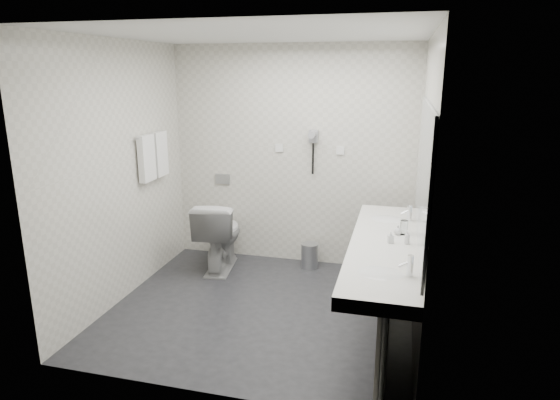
# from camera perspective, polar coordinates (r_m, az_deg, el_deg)

# --- Properties ---
(floor) EXTENTS (2.80, 2.80, 0.00)m
(floor) POSITION_cam_1_polar(r_m,az_deg,el_deg) (4.76, -2.25, -12.65)
(floor) COLOR #232327
(floor) RESTS_ON ground
(ceiling) EXTENTS (2.80, 2.80, 0.00)m
(ceiling) POSITION_cam_1_polar(r_m,az_deg,el_deg) (4.22, -2.62, 18.97)
(ceiling) COLOR silver
(ceiling) RESTS_ON wall_back
(wall_back) EXTENTS (2.80, 0.00, 2.80)m
(wall_back) POSITION_cam_1_polar(r_m,az_deg,el_deg) (5.55, 1.44, 5.08)
(wall_back) COLOR beige
(wall_back) RESTS_ON floor
(wall_front) EXTENTS (2.80, 0.00, 2.80)m
(wall_front) POSITION_cam_1_polar(r_m,az_deg,el_deg) (3.14, -9.25, -2.95)
(wall_front) COLOR beige
(wall_front) RESTS_ON floor
(wall_left) EXTENTS (0.00, 2.60, 2.60)m
(wall_left) POSITION_cam_1_polar(r_m,az_deg,el_deg) (4.90, -18.32, 2.98)
(wall_left) COLOR beige
(wall_left) RESTS_ON floor
(wall_right) EXTENTS (0.00, 2.60, 2.60)m
(wall_right) POSITION_cam_1_polar(r_m,az_deg,el_deg) (4.15, 16.44, 1.04)
(wall_right) COLOR beige
(wall_right) RESTS_ON floor
(vanity_counter) EXTENTS (0.55, 2.20, 0.10)m
(vanity_counter) POSITION_cam_1_polar(r_m,az_deg,el_deg) (4.08, 12.18, -5.51)
(vanity_counter) COLOR silver
(vanity_counter) RESTS_ON floor
(vanity_panel) EXTENTS (0.03, 2.15, 0.75)m
(vanity_panel) POSITION_cam_1_polar(r_m,az_deg,el_deg) (4.25, 12.21, -10.91)
(vanity_panel) COLOR gray
(vanity_panel) RESTS_ON floor
(vanity_post_near) EXTENTS (0.06, 0.06, 0.75)m
(vanity_post_near) POSITION_cam_1_polar(r_m,az_deg,el_deg) (3.34, 11.92, -18.63)
(vanity_post_near) COLOR silver
(vanity_post_near) RESTS_ON floor
(vanity_post_far) EXTENTS (0.06, 0.06, 0.75)m
(vanity_post_far) POSITION_cam_1_polar(r_m,az_deg,el_deg) (5.21, 13.04, -6.00)
(vanity_post_far) COLOR silver
(vanity_post_far) RESTS_ON floor
(mirror) EXTENTS (0.02, 2.20, 1.05)m
(mirror) POSITION_cam_1_polar(r_m,az_deg,el_deg) (3.91, 16.52, 3.21)
(mirror) COLOR #B2BCC6
(mirror) RESTS_ON wall_right
(basin_near) EXTENTS (0.40, 0.31, 0.05)m
(basin_near) POSITION_cam_1_polar(r_m,az_deg,el_deg) (3.47, 11.73, -8.65)
(basin_near) COLOR silver
(basin_near) RESTS_ON vanity_counter
(basin_far) EXTENTS (0.40, 0.31, 0.05)m
(basin_far) POSITION_cam_1_polar(r_m,az_deg,el_deg) (4.69, 12.56, -2.38)
(basin_far) COLOR silver
(basin_far) RESTS_ON vanity_counter
(faucet_near) EXTENTS (0.04, 0.04, 0.15)m
(faucet_near) POSITION_cam_1_polar(r_m,az_deg,el_deg) (3.43, 15.09, -7.49)
(faucet_near) COLOR silver
(faucet_near) RESTS_ON vanity_counter
(faucet_far) EXTENTS (0.04, 0.04, 0.15)m
(faucet_far) POSITION_cam_1_polar(r_m,az_deg,el_deg) (4.66, 15.01, -1.48)
(faucet_far) COLOR silver
(faucet_far) RESTS_ON vanity_counter
(soap_bottle_a) EXTENTS (0.06, 0.06, 0.10)m
(soap_bottle_a) POSITION_cam_1_polar(r_m,az_deg,el_deg) (4.04, 12.90, -4.28)
(soap_bottle_a) COLOR beige
(soap_bottle_a) RESTS_ON vanity_counter
(soap_bottle_b) EXTENTS (0.07, 0.07, 0.08)m
(soap_bottle_b) POSITION_cam_1_polar(r_m,az_deg,el_deg) (4.26, 13.71, -3.43)
(soap_bottle_b) COLOR beige
(soap_bottle_b) RESTS_ON vanity_counter
(soap_bottle_c) EXTENTS (0.05, 0.05, 0.12)m
(soap_bottle_c) POSITION_cam_1_polar(r_m,az_deg,el_deg) (4.04, 14.76, -4.26)
(soap_bottle_c) COLOR beige
(soap_bottle_c) RESTS_ON vanity_counter
(glass_left) EXTENTS (0.07, 0.07, 0.12)m
(glass_left) POSITION_cam_1_polar(r_m,az_deg,el_deg) (4.28, 14.40, -3.14)
(glass_left) COLOR silver
(glass_left) RESTS_ON vanity_counter
(toilet) EXTENTS (0.55, 0.85, 0.81)m
(toilet) POSITION_cam_1_polar(r_m,az_deg,el_deg) (5.55, -7.16, -4.05)
(toilet) COLOR silver
(toilet) RESTS_ON floor
(flush_plate) EXTENTS (0.18, 0.02, 0.12)m
(flush_plate) POSITION_cam_1_polar(r_m,az_deg,el_deg) (5.84, -6.77, 2.48)
(flush_plate) COLOR #B2B5BA
(flush_plate) RESTS_ON wall_back
(pedal_bin) EXTENTS (0.21, 0.21, 0.28)m
(pedal_bin) POSITION_cam_1_polar(r_m,az_deg,el_deg) (5.62, 3.52, -6.62)
(pedal_bin) COLOR #B2B5BA
(pedal_bin) RESTS_ON floor
(bin_lid) EXTENTS (0.20, 0.20, 0.02)m
(bin_lid) POSITION_cam_1_polar(r_m,az_deg,el_deg) (5.57, 3.54, -5.22)
(bin_lid) COLOR #B2B5BA
(bin_lid) RESTS_ON pedal_bin
(towel_rail) EXTENTS (0.02, 0.62, 0.02)m
(towel_rail) POSITION_cam_1_polar(r_m,az_deg,el_deg) (5.29, -14.95, 7.38)
(towel_rail) COLOR silver
(towel_rail) RESTS_ON wall_left
(towel_near) EXTENTS (0.07, 0.24, 0.48)m
(towel_near) POSITION_cam_1_polar(r_m,az_deg,el_deg) (5.20, -15.43, 4.76)
(towel_near) COLOR white
(towel_near) RESTS_ON towel_rail
(towel_far) EXTENTS (0.07, 0.24, 0.48)m
(towel_far) POSITION_cam_1_polar(r_m,az_deg,el_deg) (5.44, -13.99, 5.29)
(towel_far) COLOR white
(towel_far) RESTS_ON towel_rail
(dryer_cradle) EXTENTS (0.10, 0.04, 0.14)m
(dryer_cradle) POSITION_cam_1_polar(r_m,az_deg,el_deg) (5.44, 3.98, 7.50)
(dryer_cradle) COLOR gray
(dryer_cradle) RESTS_ON wall_back
(dryer_barrel) EXTENTS (0.08, 0.14, 0.08)m
(dryer_barrel) POSITION_cam_1_polar(r_m,az_deg,el_deg) (5.36, 3.85, 7.73)
(dryer_barrel) COLOR gray
(dryer_barrel) RESTS_ON dryer_cradle
(dryer_cord) EXTENTS (0.02, 0.02, 0.35)m
(dryer_cord) POSITION_cam_1_polar(r_m,az_deg,el_deg) (5.46, 3.90, 4.88)
(dryer_cord) COLOR black
(dryer_cord) RESTS_ON dryer_cradle
(switch_plate_a) EXTENTS (0.09, 0.02, 0.09)m
(switch_plate_a) POSITION_cam_1_polar(r_m,az_deg,el_deg) (5.56, -0.09, 6.14)
(switch_plate_a) COLOR silver
(switch_plate_a) RESTS_ON wall_back
(switch_plate_b) EXTENTS (0.09, 0.02, 0.09)m
(switch_plate_b) POSITION_cam_1_polar(r_m,az_deg,el_deg) (5.43, 7.11, 5.81)
(switch_plate_b) COLOR silver
(switch_plate_b) RESTS_ON wall_back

